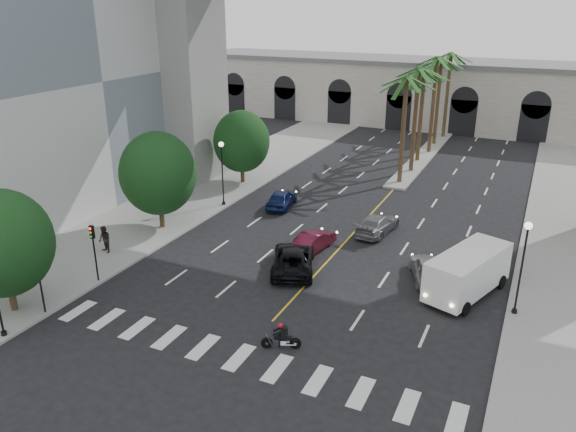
% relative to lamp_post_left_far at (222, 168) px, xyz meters
% --- Properties ---
extents(ground, '(140.00, 140.00, 0.00)m').
position_rel_lamp_post_left_far_xyz_m(ground, '(11.40, -16.00, -3.22)').
color(ground, black).
rests_on(ground, ground).
extents(sidewalk_left, '(8.00, 100.00, 0.15)m').
position_rel_lamp_post_left_far_xyz_m(sidewalk_left, '(-3.60, -1.00, -3.15)').
color(sidewalk_left, gray).
rests_on(sidewalk_left, ground).
extents(median, '(2.00, 24.00, 0.20)m').
position_rel_lamp_post_left_far_xyz_m(median, '(11.40, 22.00, -3.12)').
color(median, gray).
rests_on(median, ground).
extents(building_left, '(16.50, 32.50, 20.60)m').
position_rel_lamp_post_left_far_xyz_m(building_left, '(-15.60, -4.00, 7.09)').
color(building_left, silver).
rests_on(building_left, ground).
extents(pier_building, '(71.00, 10.50, 8.50)m').
position_rel_lamp_post_left_far_xyz_m(pier_building, '(11.40, 39.00, 1.04)').
color(pier_building, beige).
rests_on(pier_building, ground).
extents(palm_a, '(3.20, 3.20, 10.30)m').
position_rel_lamp_post_left_far_xyz_m(palm_a, '(11.40, 12.00, 5.88)').
color(palm_a, '#47331E').
rests_on(palm_a, ground).
extents(palm_b, '(3.20, 3.20, 10.60)m').
position_rel_lamp_post_left_far_xyz_m(palm_b, '(11.50, 16.00, 6.15)').
color(palm_b, '#47331E').
rests_on(palm_b, ground).
extents(palm_c, '(3.20, 3.20, 10.10)m').
position_rel_lamp_post_left_far_xyz_m(palm_c, '(11.20, 20.00, 5.69)').
color(palm_c, '#47331E').
rests_on(palm_c, ground).
extents(palm_d, '(3.20, 3.20, 10.90)m').
position_rel_lamp_post_left_far_xyz_m(palm_d, '(11.55, 24.00, 6.43)').
color(palm_d, '#47331E').
rests_on(palm_d, ground).
extents(palm_e, '(3.20, 3.20, 10.40)m').
position_rel_lamp_post_left_far_xyz_m(palm_e, '(11.30, 28.00, 5.97)').
color(palm_e, '#47331E').
rests_on(palm_e, ground).
extents(palm_f, '(3.20, 3.20, 10.70)m').
position_rel_lamp_post_left_far_xyz_m(palm_f, '(11.60, 32.00, 6.24)').
color(palm_f, '#47331E').
rests_on(palm_f, ground).
extents(street_tree_near, '(5.20, 5.20, 6.89)m').
position_rel_lamp_post_left_far_xyz_m(street_tree_near, '(-1.60, -19.00, 0.80)').
color(street_tree_near, '#382616').
rests_on(street_tree_near, ground).
extents(street_tree_mid, '(5.44, 5.44, 7.21)m').
position_rel_lamp_post_left_far_xyz_m(street_tree_mid, '(-1.60, -6.00, 0.99)').
color(street_tree_mid, '#382616').
rests_on(street_tree_mid, ground).
extents(street_tree_far, '(5.04, 5.04, 6.68)m').
position_rel_lamp_post_left_far_xyz_m(street_tree_far, '(-1.60, 6.00, 0.68)').
color(street_tree_far, '#382616').
rests_on(street_tree_far, ground).
extents(lamp_post_left_far, '(0.40, 0.40, 5.35)m').
position_rel_lamp_post_left_far_xyz_m(lamp_post_left_far, '(0.00, 0.00, 0.00)').
color(lamp_post_left_far, black).
rests_on(lamp_post_left_far, ground).
extents(lamp_post_right, '(0.40, 0.40, 5.35)m').
position_rel_lamp_post_left_far_xyz_m(lamp_post_right, '(22.80, -8.00, 0.00)').
color(lamp_post_right, black).
rests_on(lamp_post_right, ground).
extents(traffic_signal_near, '(0.25, 0.18, 3.65)m').
position_rel_lamp_post_left_far_xyz_m(traffic_signal_near, '(0.10, -18.50, -0.71)').
color(traffic_signal_near, black).
rests_on(traffic_signal_near, ground).
extents(traffic_signal_far, '(0.25, 0.18, 3.65)m').
position_rel_lamp_post_left_far_xyz_m(traffic_signal_far, '(0.10, -14.50, -0.71)').
color(traffic_signal_far, black).
rests_on(traffic_signal_far, ground).
extents(motorcycle_rider, '(1.82, 0.87, 1.40)m').
position_rel_lamp_post_left_far_xyz_m(motorcycle_rider, '(12.92, -15.97, -2.59)').
color(motorcycle_rider, black).
rests_on(motorcycle_rider, ground).
extents(car_a, '(3.28, 4.72, 1.49)m').
position_rel_lamp_post_left_far_xyz_m(car_a, '(17.78, -5.96, -2.48)').
color(car_a, '#98989C').
rests_on(car_a, ground).
extents(car_b, '(1.92, 4.16, 1.32)m').
position_rel_lamp_post_left_far_xyz_m(car_b, '(9.90, -4.82, -2.56)').
color(car_b, '#4C0F21').
rests_on(car_b, ground).
extents(car_c, '(4.25, 5.89, 1.49)m').
position_rel_lamp_post_left_far_xyz_m(car_c, '(9.90, -8.07, -2.48)').
color(car_c, black).
rests_on(car_c, ground).
extents(car_d, '(2.48, 4.90, 1.36)m').
position_rel_lamp_post_left_far_xyz_m(car_d, '(12.90, -0.14, -2.54)').
color(car_d, slate).
rests_on(car_d, ground).
extents(car_e, '(2.34, 4.44, 1.44)m').
position_rel_lamp_post_left_far_xyz_m(car_e, '(4.35, 1.83, -2.50)').
color(car_e, '#101D4D').
rests_on(car_e, ground).
extents(cargo_van, '(4.16, 6.49, 2.59)m').
position_rel_lamp_post_left_far_xyz_m(cargo_van, '(20.07, -6.78, -1.78)').
color(cargo_van, white).
rests_on(cargo_van, ground).
extents(pedestrian_a, '(0.68, 0.53, 1.66)m').
position_rel_lamp_post_left_far_xyz_m(pedestrian_a, '(-5.29, -16.41, -2.24)').
color(pedestrian_a, black).
rests_on(pedestrian_a, sidewalk_left).
extents(pedestrian_b, '(1.07, 0.96, 1.80)m').
position_rel_lamp_post_left_far_xyz_m(pedestrian_b, '(-2.24, -11.23, -2.17)').
color(pedestrian_b, black).
rests_on(pedestrian_b, sidewalk_left).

